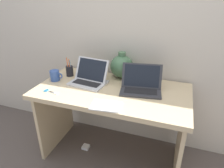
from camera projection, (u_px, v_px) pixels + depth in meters
The scene contains 11 objects.
ground_plane at pixel (112, 154), 2.07m from camera, with size 6.00×6.00×0.00m, color #564C47.
back_wall at pixel (126, 28), 1.88m from camera, with size 4.40×0.04×2.40m, color beige.
desk at pixel (112, 106), 1.82m from camera, with size 1.32×0.69×0.74m.
laptop_left at pixel (90, 77), 1.85m from camera, with size 0.34×0.27×0.21m.
laptop_right at pixel (141, 84), 1.71m from camera, with size 0.37×0.28×0.22m.
green_vase at pixel (122, 66), 1.94m from camera, with size 0.22×0.22×0.25m.
notebook_stack at pixel (106, 106), 1.49m from camera, with size 0.22×0.15×0.01m, color white.
coffee_mug at pixel (55, 76), 1.89m from camera, with size 0.13×0.09×0.10m.
pen_cup at pixel (70, 71), 1.99m from camera, with size 0.07×0.07×0.19m.
scissors at pixel (49, 91), 1.71m from camera, with size 0.15×0.06×0.01m.
power_brick at pixel (86, 147), 2.13m from camera, with size 0.07×0.07×0.03m, color white.
Camera 1 is at (0.51, -1.47, 1.54)m, focal length 32.40 mm.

